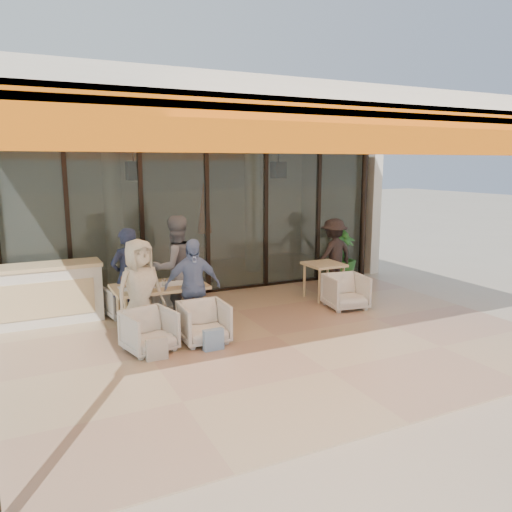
% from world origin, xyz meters
% --- Properties ---
extents(ground, '(70.00, 70.00, 0.00)m').
position_xyz_m(ground, '(0.00, 0.00, 0.00)').
color(ground, '#C6B293').
rests_on(ground, ground).
extents(terrace_floor, '(8.00, 6.00, 0.01)m').
position_xyz_m(terrace_floor, '(0.00, 0.00, 0.01)').
color(terrace_floor, tan).
rests_on(terrace_floor, ground).
extents(terrace_structure, '(8.00, 6.00, 3.40)m').
position_xyz_m(terrace_structure, '(0.00, -0.26, 3.25)').
color(terrace_structure, silver).
rests_on(terrace_structure, ground).
extents(glass_storefront, '(8.08, 0.10, 3.20)m').
position_xyz_m(glass_storefront, '(0.00, 3.00, 1.60)').
color(glass_storefront, '#9EADA3').
rests_on(glass_storefront, ground).
extents(interior_block, '(9.05, 3.62, 3.52)m').
position_xyz_m(interior_block, '(0.01, 5.31, 2.23)').
color(interior_block, silver).
rests_on(interior_block, ground).
extents(host_counter, '(1.85, 0.65, 1.04)m').
position_xyz_m(host_counter, '(-3.20, 2.30, 0.53)').
color(host_counter, silver).
rests_on(host_counter, ground).
extents(dining_table, '(1.50, 0.90, 0.93)m').
position_xyz_m(dining_table, '(-1.52, 1.21, 0.69)').
color(dining_table, beige).
rests_on(dining_table, ground).
extents(chair_far_left, '(0.71, 0.68, 0.63)m').
position_xyz_m(chair_far_left, '(-1.94, 2.15, 0.32)').
color(chair_far_left, white).
rests_on(chair_far_left, ground).
extents(chair_far_right, '(0.75, 0.72, 0.68)m').
position_xyz_m(chair_far_right, '(-1.10, 2.15, 0.34)').
color(chair_far_right, white).
rests_on(chair_far_right, ground).
extents(chair_near_left, '(0.80, 0.76, 0.69)m').
position_xyz_m(chair_near_left, '(-1.94, 0.25, 0.34)').
color(chair_near_left, white).
rests_on(chair_near_left, ground).
extents(chair_near_right, '(0.70, 0.66, 0.71)m').
position_xyz_m(chair_near_right, '(-1.10, 0.25, 0.35)').
color(chair_near_right, white).
rests_on(chair_near_right, ground).
extents(diner_navy, '(0.71, 0.59, 1.66)m').
position_xyz_m(diner_navy, '(-1.94, 1.65, 0.83)').
color(diner_navy, '#171E33').
rests_on(diner_navy, ground).
extents(diner_grey, '(0.98, 0.82, 1.83)m').
position_xyz_m(diner_grey, '(-1.10, 1.65, 0.91)').
color(diner_grey, slate).
rests_on(diner_grey, ground).
extents(diner_cream, '(0.89, 0.71, 1.60)m').
position_xyz_m(diner_cream, '(-1.94, 0.75, 0.80)').
color(diner_cream, beige).
rests_on(diner_cream, ground).
extents(diner_periwinkle, '(0.94, 0.45, 1.55)m').
position_xyz_m(diner_periwinkle, '(-1.10, 0.75, 0.78)').
color(diner_periwinkle, '#7893C9').
rests_on(diner_periwinkle, ground).
extents(tote_bag_cream, '(0.30, 0.10, 0.34)m').
position_xyz_m(tote_bag_cream, '(-1.94, -0.15, 0.17)').
color(tote_bag_cream, silver).
rests_on(tote_bag_cream, ground).
extents(tote_bag_blue, '(0.30, 0.10, 0.34)m').
position_xyz_m(tote_bag_blue, '(-1.10, -0.15, 0.17)').
color(tote_bag_blue, '#99BFD8').
rests_on(tote_bag_blue, ground).
extents(side_table, '(0.70, 0.70, 0.74)m').
position_xyz_m(side_table, '(1.93, 1.55, 0.64)').
color(side_table, beige).
rests_on(side_table, ground).
extents(side_chair, '(0.79, 0.76, 0.73)m').
position_xyz_m(side_chair, '(1.93, 0.80, 0.36)').
color(side_chair, white).
rests_on(side_chair, ground).
extents(standing_woman, '(1.10, 0.77, 1.54)m').
position_xyz_m(standing_woman, '(2.60, 2.20, 0.77)').
color(standing_woman, black).
rests_on(standing_woman, ground).
extents(potted_palm, '(0.92, 0.92, 1.25)m').
position_xyz_m(potted_palm, '(3.15, 2.68, 0.62)').
color(potted_palm, '#1E5919').
rests_on(potted_palm, ground).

